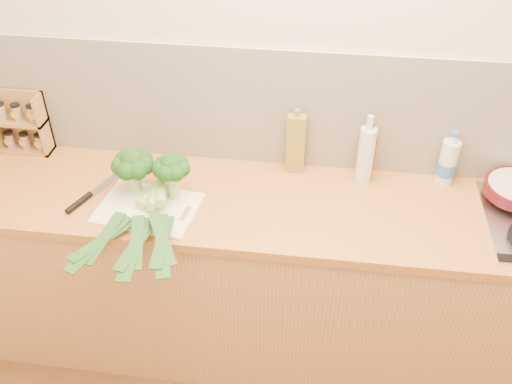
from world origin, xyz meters
The scene contains 14 objects.
room_shell centered at (0.00, 1.49, 1.17)m, with size 3.50×3.50×3.50m.
counter centered at (0.00, 1.20, 0.45)m, with size 3.20×0.62×0.90m.
chopping_board centered at (-0.62, 1.08, 0.91)m, with size 0.39×0.29×0.01m, color white.
broccoli_left centered at (-0.69, 1.18, 1.05)m, with size 0.17×0.18×0.21m.
broccoli_right centered at (-0.53, 1.16, 1.05)m, with size 0.15×0.15×0.21m.
leek_front centered at (-0.64, 1.07, 0.94)m, with size 0.28×0.67×0.04m.
leek_mid centered at (-0.59, 1.02, 0.95)m, with size 0.11×0.64×0.04m.
leek_back centered at (-0.54, 1.03, 0.97)m, with size 0.23×0.64×0.04m.
chefs_knife centered at (-0.89, 1.11, 0.91)m, with size 0.16×0.33×0.03m.
spice_rack centered at (-1.30, 1.44, 1.03)m, with size 0.24×0.10×0.29m.
oil_tin centered at (-0.05, 1.44, 1.04)m, with size 0.08×0.05×0.30m.
glass_bottle centered at (0.25, 1.40, 1.04)m, with size 0.07×0.07×0.32m.
amber_bottle centered at (0.26, 1.42, 1.02)m, with size 0.06×0.06×0.27m.
water_bottle centered at (0.59, 1.44, 1.00)m, with size 0.08×0.08×0.23m.
Camera 1 is at (0.06, -0.64, 2.36)m, focal length 40.00 mm.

